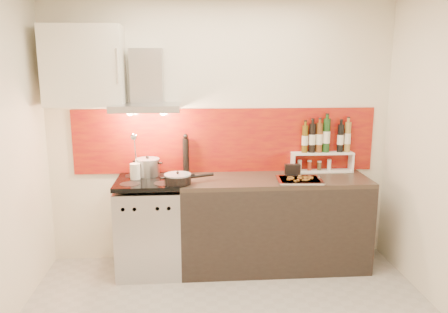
{
  "coord_description": "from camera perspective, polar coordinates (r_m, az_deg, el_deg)",
  "views": [
    {
      "loc": [
        -0.29,
        -2.89,
        1.97
      ],
      "look_at": [
        0.0,
        0.95,
        1.15
      ],
      "focal_mm": 35.0,
      "sensor_mm": 36.0,
      "label": 1
    }
  ],
  "objects": [
    {
      "name": "step_shelf",
      "position": [
        4.49,
        12.87,
        1.24
      ],
      "size": [
        0.62,
        0.17,
        0.54
      ],
      "color": "white",
      "rests_on": "counter"
    },
    {
      "name": "saute_pan",
      "position": [
        3.97,
        -5.95,
        -2.88
      ],
      "size": [
        0.45,
        0.26,
        0.11
      ],
      "color": "black",
      "rests_on": "range_stove"
    },
    {
      "name": "upper_cabinet",
      "position": [
        4.23,
        -17.79,
        11.19
      ],
      "size": [
        0.7,
        0.35,
        0.72
      ],
      "primitive_type": "cube",
      "color": "beige",
      "rests_on": "back_wall"
    },
    {
      "name": "utensil_jar",
      "position": [
        4.15,
        -11.56,
        -1.27
      ],
      "size": [
        0.09,
        0.14,
        0.45
      ],
      "color": "silver",
      "rests_on": "range_stove"
    },
    {
      "name": "counter",
      "position": [
        4.34,
        6.52,
        -8.55
      ],
      "size": [
        1.8,
        0.6,
        0.9
      ],
      "color": "black",
      "rests_on": "ground"
    },
    {
      "name": "back_wall",
      "position": [
        4.35,
        -0.44,
        3.16
      ],
      "size": [
        3.4,
        0.02,
        2.6
      ],
      "primitive_type": "cube",
      "color": "silver",
      "rests_on": "ground"
    },
    {
      "name": "range_stove",
      "position": [
        4.29,
        -9.63,
        -9.04
      ],
      "size": [
        0.6,
        0.6,
        0.91
      ],
      "color": "#B7B7BA",
      "rests_on": "ground"
    },
    {
      "name": "pepper_mill",
      "position": [
        4.29,
        -5.01,
        0.21
      ],
      "size": [
        0.06,
        0.06,
        0.4
      ],
      "color": "black",
      "rests_on": "counter"
    },
    {
      "name": "range_hood",
      "position": [
        4.16,
        -10.09,
        8.7
      ],
      "size": [
        0.62,
        0.5,
        0.61
      ],
      "color": "#B7B7BA",
      "rests_on": "back_wall"
    },
    {
      "name": "backsplash",
      "position": [
        4.36,
        0.23,
        2.11
      ],
      "size": [
        3.0,
        0.02,
        0.64
      ],
      "primitive_type": "cube",
      "color": "maroon",
      "rests_on": "back_wall"
    },
    {
      "name": "baking_tray",
      "position": [
        4.11,
        9.85,
        -3.02
      ],
      "size": [
        0.44,
        0.35,
        0.03
      ],
      "color": "silver",
      "rests_on": "counter"
    },
    {
      "name": "stock_pot",
      "position": [
        4.27,
        -9.93,
        -1.37
      ],
      "size": [
        0.23,
        0.23,
        0.2
      ],
      "color": "#B7B7BA",
      "rests_on": "range_stove"
    },
    {
      "name": "caddy_box",
      "position": [
        4.26,
        8.92,
        -1.85
      ],
      "size": [
        0.15,
        0.08,
        0.13
      ],
      "primitive_type": "cube",
      "rotation": [
        0.0,
        0.0,
        -0.09
      ],
      "color": "black",
      "rests_on": "counter"
    }
  ]
}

